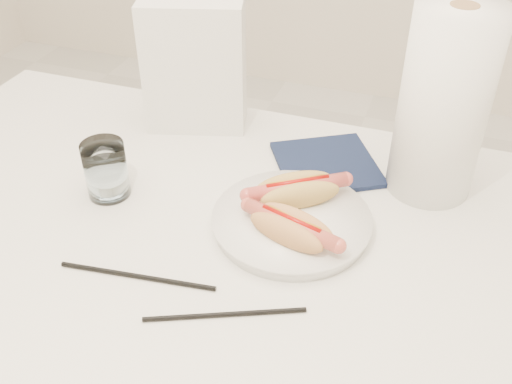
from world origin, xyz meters
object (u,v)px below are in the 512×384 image
(plate, at_px, (291,223))
(hotdog_right, at_px, (291,228))
(napkin_box, at_px, (195,64))
(paper_towel_roll, at_px, (444,105))
(water_glass, at_px, (106,170))
(hotdog_left, at_px, (297,191))
(table, at_px, (197,265))

(plate, relative_size, hotdog_right, 1.52)
(napkin_box, relative_size, paper_towel_roll, 0.80)
(water_glass, bearing_deg, paper_towel_roll, 21.67)
(hotdog_left, distance_m, napkin_box, 0.34)
(hotdog_right, xyz_separation_m, water_glass, (-0.32, 0.03, 0.01))
(napkin_box, distance_m, paper_towel_roll, 0.45)
(table, height_order, napkin_box, napkin_box)
(table, distance_m, hotdog_left, 0.19)
(plate, bearing_deg, hotdog_right, -75.29)
(table, xyz_separation_m, napkin_box, (-0.13, 0.31, 0.18))
(water_glass, relative_size, napkin_box, 0.39)
(hotdog_right, height_order, paper_towel_roll, paper_towel_roll)
(water_glass, distance_m, paper_towel_roll, 0.54)
(plate, xyz_separation_m, hotdog_right, (0.01, -0.04, 0.03))
(hotdog_right, bearing_deg, plate, 121.45)
(table, distance_m, paper_towel_roll, 0.45)
(napkin_box, bearing_deg, paper_towel_roll, -25.04)
(hotdog_right, relative_size, water_glass, 1.61)
(paper_towel_roll, bearing_deg, napkin_box, 171.34)
(table, distance_m, hotdog_right, 0.17)
(hotdog_left, distance_m, paper_towel_roll, 0.26)
(table, distance_m, water_glass, 0.21)
(table, relative_size, hotdog_left, 8.31)
(plate, distance_m, hotdog_left, 0.05)
(table, xyz_separation_m, paper_towel_roll, (0.31, 0.25, 0.21))
(hotdog_left, height_order, water_glass, water_glass)
(table, relative_size, plate, 5.16)
(table, xyz_separation_m, plate, (0.13, 0.07, 0.07))
(plate, distance_m, napkin_box, 0.38)
(paper_towel_roll, bearing_deg, hotdog_left, -143.87)
(plate, distance_m, water_glass, 0.31)
(plate, bearing_deg, paper_towel_roll, 44.50)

